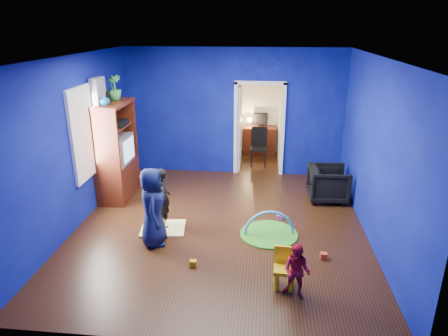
# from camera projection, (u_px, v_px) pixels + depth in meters

# --- Properties ---
(floor) EXTENTS (5.00, 5.50, 0.01)m
(floor) POSITION_uv_depth(u_px,v_px,m) (220.00, 226.00, 7.06)
(floor) COLOR black
(floor) RESTS_ON ground
(ceiling) EXTENTS (5.00, 5.50, 0.01)m
(ceiling) POSITION_uv_depth(u_px,v_px,m) (220.00, 57.00, 6.06)
(ceiling) COLOR white
(ceiling) RESTS_ON wall_back
(wall_back) EXTENTS (5.00, 0.02, 2.90)m
(wall_back) POSITION_uv_depth(u_px,v_px,m) (233.00, 113.00, 9.13)
(wall_back) COLOR #090C6B
(wall_back) RESTS_ON floor
(wall_front) EXTENTS (5.00, 0.02, 2.90)m
(wall_front) POSITION_uv_depth(u_px,v_px,m) (189.00, 229.00, 3.99)
(wall_front) COLOR #090C6B
(wall_front) RESTS_ON floor
(wall_left) EXTENTS (0.02, 5.50, 2.90)m
(wall_left) POSITION_uv_depth(u_px,v_px,m) (74.00, 144.00, 6.80)
(wall_left) COLOR #090C6B
(wall_left) RESTS_ON floor
(wall_right) EXTENTS (0.02, 5.50, 2.90)m
(wall_right) POSITION_uv_depth(u_px,v_px,m) (376.00, 153.00, 6.32)
(wall_right) COLOR #090C6B
(wall_right) RESTS_ON floor
(alcove) EXTENTS (1.00, 1.75, 2.50)m
(alcove) POSITION_uv_depth(u_px,v_px,m) (260.00, 114.00, 9.96)
(alcove) COLOR silver
(alcove) RESTS_ON floor
(armchair) EXTENTS (0.79, 0.77, 0.70)m
(armchair) POSITION_uv_depth(u_px,v_px,m) (328.00, 184.00, 8.01)
(armchair) COLOR black
(armchair) RESTS_ON floor
(child_black) EXTENTS (0.44, 0.48, 1.09)m
(child_black) POSITION_uv_depth(u_px,v_px,m) (163.00, 198.00, 6.88)
(child_black) COLOR black
(child_black) RESTS_ON floor
(child_navy) EXTENTS (0.55, 0.71, 1.30)m
(child_navy) POSITION_uv_depth(u_px,v_px,m) (153.00, 207.00, 6.31)
(child_navy) COLOR #10133B
(child_navy) RESTS_ON floor
(toddler_red) EXTENTS (0.45, 0.41, 0.76)m
(toddler_red) POSITION_uv_depth(u_px,v_px,m) (297.00, 272.00, 5.13)
(toddler_red) COLOR #AE1912
(toddler_red) RESTS_ON floor
(vase) EXTENTS (0.24, 0.24, 0.20)m
(vase) POSITION_uv_depth(u_px,v_px,m) (105.00, 100.00, 7.31)
(vase) COLOR #0B555D
(vase) RESTS_ON tv_armoire
(potted_plant) EXTENTS (0.33, 0.33, 0.49)m
(potted_plant) POSITION_uv_depth(u_px,v_px,m) (114.00, 88.00, 7.75)
(potted_plant) COLOR #2F8338
(potted_plant) RESTS_ON tv_armoire
(tv_armoire) EXTENTS (0.58, 1.14, 1.96)m
(tv_armoire) POSITION_uv_depth(u_px,v_px,m) (116.00, 151.00, 7.97)
(tv_armoire) COLOR #401A0A
(tv_armoire) RESTS_ON floor
(crt_tv) EXTENTS (0.46, 0.70, 0.54)m
(crt_tv) POSITION_uv_depth(u_px,v_px,m) (118.00, 149.00, 7.95)
(crt_tv) COLOR silver
(crt_tv) RESTS_ON tv_armoire
(yellow_blanket) EXTENTS (0.82, 0.69, 0.03)m
(yellow_blanket) POSITION_uv_depth(u_px,v_px,m) (163.00, 228.00, 6.97)
(yellow_blanket) COLOR #F2E07A
(yellow_blanket) RESTS_ON floor
(hopper_ball) EXTENTS (0.36, 0.36, 0.36)m
(hopper_ball) POSITION_uv_depth(u_px,v_px,m) (155.00, 226.00, 6.71)
(hopper_ball) COLOR yellow
(hopper_ball) RESTS_ON floor
(kid_chair) EXTENTS (0.29, 0.29, 0.50)m
(kid_chair) POSITION_uv_depth(u_px,v_px,m) (284.00, 270.00, 5.38)
(kid_chair) COLOR yellow
(kid_chair) RESTS_ON floor
(play_mat) EXTENTS (0.97, 0.97, 0.03)m
(play_mat) POSITION_uv_depth(u_px,v_px,m) (269.00, 234.00, 6.78)
(play_mat) COLOR green
(play_mat) RESTS_ON floor
(toy_arch) EXTENTS (0.87, 0.19, 0.87)m
(toy_arch) POSITION_uv_depth(u_px,v_px,m) (269.00, 234.00, 6.78)
(toy_arch) COLOR #3F8CD8
(toy_arch) RESTS_ON floor
(window_left) EXTENTS (0.03, 0.95, 1.55)m
(window_left) POSITION_uv_depth(u_px,v_px,m) (83.00, 133.00, 7.09)
(window_left) COLOR white
(window_left) RESTS_ON wall_left
(curtain) EXTENTS (0.14, 0.42, 2.40)m
(curtain) POSITION_uv_depth(u_px,v_px,m) (103.00, 141.00, 7.70)
(curtain) COLOR slate
(curtain) RESTS_ON floor
(doorway) EXTENTS (1.16, 0.10, 2.10)m
(doorway) POSITION_uv_depth(u_px,v_px,m) (259.00, 130.00, 9.21)
(doorway) COLOR white
(doorway) RESTS_ON floor
(study_desk) EXTENTS (0.88, 0.44, 0.75)m
(study_desk) POSITION_uv_depth(u_px,v_px,m) (259.00, 140.00, 10.85)
(study_desk) COLOR #3D140A
(study_desk) RESTS_ON floor
(desk_monitor) EXTENTS (0.40, 0.05, 0.32)m
(desk_monitor) POSITION_uv_depth(u_px,v_px,m) (260.00, 119.00, 10.77)
(desk_monitor) COLOR black
(desk_monitor) RESTS_ON study_desk
(desk_lamp) EXTENTS (0.14, 0.14, 0.14)m
(desk_lamp) POSITION_uv_depth(u_px,v_px,m) (250.00, 120.00, 10.75)
(desk_lamp) COLOR #FFD88C
(desk_lamp) RESTS_ON study_desk
(folding_chair) EXTENTS (0.40, 0.40, 0.92)m
(folding_chair) POSITION_uv_depth(u_px,v_px,m) (259.00, 148.00, 9.93)
(folding_chair) COLOR black
(folding_chair) RESTS_ON floor
(book_shelf) EXTENTS (0.88, 0.24, 0.04)m
(book_shelf) POSITION_uv_depth(u_px,v_px,m) (261.00, 79.00, 10.39)
(book_shelf) COLOR white
(book_shelf) RESTS_ON study_desk
(toy_0) EXTENTS (0.10, 0.08, 0.10)m
(toy_0) POSITION_uv_depth(u_px,v_px,m) (324.00, 256.00, 6.08)
(toy_0) COLOR #CF4822
(toy_0) RESTS_ON floor
(toy_1) EXTENTS (0.11, 0.11, 0.11)m
(toy_1) POSITION_uv_depth(u_px,v_px,m) (322.00, 200.00, 7.99)
(toy_1) COLOR blue
(toy_1) RESTS_ON floor
(toy_2) EXTENTS (0.10, 0.08, 0.10)m
(toy_2) POSITION_uv_depth(u_px,v_px,m) (193.00, 263.00, 5.89)
(toy_2) COLOR orange
(toy_2) RESTS_ON floor
(toy_3) EXTENTS (0.10, 0.08, 0.10)m
(toy_3) POSITION_uv_depth(u_px,v_px,m) (279.00, 217.00, 7.29)
(toy_3) COLOR #DD53A7
(toy_3) RESTS_ON floor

